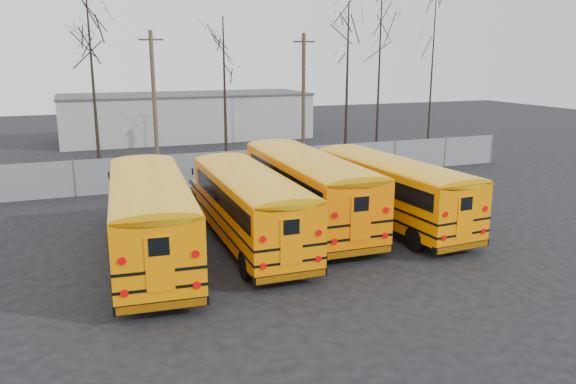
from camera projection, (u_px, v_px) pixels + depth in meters
name	position (u px, v px, depth m)	size (l,w,h in m)	color
ground	(293.00, 247.00, 22.46)	(120.00, 120.00, 0.00)	black
fence	(219.00, 168.00, 33.11)	(40.00, 0.04, 2.00)	gray
distant_building	(187.00, 117.00, 51.73)	(22.00, 8.00, 4.00)	#A6A6A1
bus_a	(150.00, 211.00, 20.57)	(3.60, 11.93, 3.29)	black
bus_b	(248.00, 201.00, 22.42)	(2.69, 11.14, 3.11)	black
bus_c	(306.00, 183.00, 24.92)	(2.93, 11.98, 3.34)	black
bus_d	(389.00, 185.00, 25.11)	(3.28, 11.21, 3.10)	black
utility_pole_left	(154.00, 99.00, 37.27)	(1.60, 0.48, 9.10)	brown
utility_pole_right	(303.00, 95.00, 41.70)	(1.54, 0.71, 9.08)	#483729
tree_2	(93.00, 87.00, 33.77)	(0.26, 0.26, 11.23)	black
tree_3	(225.00, 93.00, 38.02)	(0.26, 0.26, 9.99)	black
tree_4	(347.00, 86.00, 38.06)	(0.26, 0.26, 10.96)	black
tree_5	(379.00, 72.00, 40.52)	(0.26, 0.26, 12.70)	black
tree_6	(432.00, 71.00, 43.81)	(0.26, 0.26, 12.66)	black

